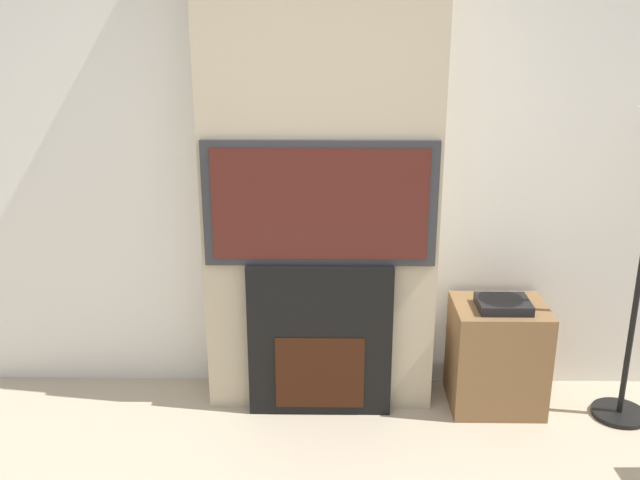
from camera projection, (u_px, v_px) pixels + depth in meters
wall_back at (321, 149)px, 3.74m from camera, size 6.00×0.06×2.70m
chimney_breast at (320, 156)px, 3.57m from camera, size 1.19×0.30×2.70m
fireplace at (320, 339)px, 3.72m from camera, size 0.75×0.15×0.83m
television at (320, 203)px, 3.49m from camera, size 1.15×0.07×0.63m
media_stand at (497, 354)px, 3.81m from camera, size 0.49×0.40×0.63m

